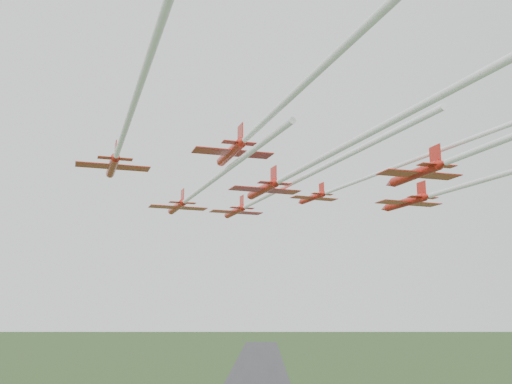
{
  "coord_description": "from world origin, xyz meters",
  "views": [
    {
      "loc": [
        4.32,
        -84.29,
        42.68
      ],
      "look_at": [
        3.11,
        -3.03,
        59.11
      ],
      "focal_mm": 40.0,
      "sensor_mm": 36.0,
      "label": 1
    }
  ],
  "objects_px": {
    "jet_row3_left": "(123,136)",
    "jet_row3_right": "(497,176)",
    "jet_row3_mid": "(300,170)",
    "jet_row4_right": "(502,141)",
    "jet_lead": "(268,195)",
    "jet_row4_left": "(286,101)",
    "jet_row2_left": "(195,194)",
    "jet_row2_right": "(351,183)"
  },
  "relations": [
    {
      "from": "jet_row3_mid",
      "to": "jet_row4_left",
      "type": "xyz_separation_m",
      "value": [
        -2.47,
        -22.94,
        0.07
      ]
    },
    {
      "from": "jet_lead",
      "to": "jet_row3_left",
      "type": "xyz_separation_m",
      "value": [
        -15.27,
        -28.12,
        0.82
      ]
    },
    {
      "from": "jet_row2_left",
      "to": "jet_row3_left",
      "type": "xyz_separation_m",
      "value": [
        -5.53,
        -17.14,
        2.73
      ]
    },
    {
      "from": "jet_row3_right",
      "to": "jet_row4_left",
      "type": "xyz_separation_m",
      "value": [
        -25.46,
        -22.46,
        1.01
      ]
    },
    {
      "from": "jet_lead",
      "to": "jet_row2_left",
      "type": "xyz_separation_m",
      "value": [
        -9.74,
        -10.98,
        -1.91
      ]
    },
    {
      "from": "jet_row3_left",
      "to": "jet_row4_right",
      "type": "bearing_deg",
      "value": -26.98
    },
    {
      "from": "jet_row2_right",
      "to": "jet_row3_left",
      "type": "xyz_separation_m",
      "value": [
        -27.5,
        -25.21,
        -0.33
      ]
    },
    {
      "from": "jet_row3_mid",
      "to": "jet_row3_left",
      "type": "bearing_deg",
      "value": -175.79
    },
    {
      "from": "jet_lead",
      "to": "jet_row3_mid",
      "type": "bearing_deg",
      "value": -99.78
    },
    {
      "from": "jet_row3_left",
      "to": "jet_row4_left",
      "type": "height_order",
      "value": "jet_row3_left"
    },
    {
      "from": "jet_row3_right",
      "to": "jet_row4_right",
      "type": "distance_m",
      "value": 14.52
    },
    {
      "from": "jet_row2_left",
      "to": "jet_row4_right",
      "type": "distance_m",
      "value": 38.59
    },
    {
      "from": "jet_row3_left",
      "to": "jet_row4_left",
      "type": "distance_m",
      "value": 21.68
    },
    {
      "from": "jet_lead",
      "to": "jet_row3_right",
      "type": "xyz_separation_m",
      "value": [
        26.7,
        -19.62,
        -1.64
      ]
    },
    {
      "from": "jet_row3_mid",
      "to": "jet_row2_left",
      "type": "bearing_deg",
      "value": 127.66
    },
    {
      "from": "jet_row3_right",
      "to": "jet_row4_left",
      "type": "height_order",
      "value": "jet_row4_left"
    },
    {
      "from": "jet_row3_left",
      "to": "jet_row4_left",
      "type": "xyz_separation_m",
      "value": [
        16.51,
        -13.97,
        -1.45
      ]
    },
    {
      "from": "jet_row3_left",
      "to": "jet_row4_right",
      "type": "distance_m",
      "value": 37.45
    },
    {
      "from": "jet_row3_mid",
      "to": "jet_row4_right",
      "type": "xyz_separation_m",
      "value": [
        18.04,
        -14.13,
        -0.67
      ]
    },
    {
      "from": "jet_row2_right",
      "to": "jet_row3_mid",
      "type": "relative_size",
      "value": 0.9
    },
    {
      "from": "jet_lead",
      "to": "jet_row3_mid",
      "type": "xyz_separation_m",
      "value": [
        3.72,
        -19.14,
        -0.71
      ]
    },
    {
      "from": "jet_row3_mid",
      "to": "jet_row4_right",
      "type": "distance_m",
      "value": 22.93
    },
    {
      "from": "jet_row2_right",
      "to": "jet_row3_right",
      "type": "height_order",
      "value": "jet_row2_right"
    },
    {
      "from": "jet_row3_left",
      "to": "jet_lead",
      "type": "bearing_deg",
      "value": 42.45
    },
    {
      "from": "jet_row3_mid",
      "to": "jet_row4_right",
      "type": "relative_size",
      "value": 0.89
    },
    {
      "from": "jet_row4_left",
      "to": "jet_row3_left",
      "type": "bearing_deg",
      "value": 120.84
    },
    {
      "from": "jet_lead",
      "to": "jet_row2_left",
      "type": "distance_m",
      "value": 14.8
    },
    {
      "from": "jet_row4_right",
      "to": "jet_row3_left",
      "type": "bearing_deg",
      "value": 153.8
    },
    {
      "from": "jet_row4_right",
      "to": "jet_row3_mid",
      "type": "bearing_deg",
      "value": 123.66
    },
    {
      "from": "jet_row3_mid",
      "to": "jet_row4_right",
      "type": "height_order",
      "value": "jet_row3_mid"
    },
    {
      "from": "jet_row3_left",
      "to": "jet_row4_right",
      "type": "relative_size",
      "value": 0.94
    },
    {
      "from": "jet_row4_left",
      "to": "jet_row3_mid",
      "type": "bearing_deg",
      "value": 64.93
    },
    {
      "from": "jet_lead",
      "to": "jet_row3_right",
      "type": "height_order",
      "value": "jet_lead"
    },
    {
      "from": "jet_row3_left",
      "to": "jet_row3_mid",
      "type": "height_order",
      "value": "jet_row3_left"
    },
    {
      "from": "jet_row3_left",
      "to": "jet_row3_right",
      "type": "height_order",
      "value": "jet_row3_left"
    },
    {
      "from": "jet_row2_right",
      "to": "jet_row3_left",
      "type": "distance_m",
      "value": 37.31
    },
    {
      "from": "jet_row4_left",
      "to": "jet_row3_right",
      "type": "bearing_deg",
      "value": 22.5
    },
    {
      "from": "jet_row3_mid",
      "to": "jet_row2_right",
      "type": "bearing_deg",
      "value": 41.23
    },
    {
      "from": "jet_row2_left",
      "to": "jet_row3_mid",
      "type": "height_order",
      "value": "jet_row3_mid"
    },
    {
      "from": "jet_row3_mid",
      "to": "jet_row4_left",
      "type": "height_order",
      "value": "jet_row3_mid"
    },
    {
      "from": "jet_row2_left",
      "to": "jet_row3_mid",
      "type": "bearing_deg",
      "value": -52.15
    },
    {
      "from": "jet_row4_left",
      "to": "jet_lead",
      "type": "bearing_deg",
      "value": 72.77
    }
  ]
}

